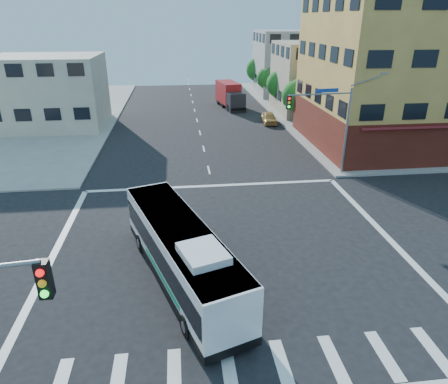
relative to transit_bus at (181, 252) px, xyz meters
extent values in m
plane|color=black|center=(2.57, 2.34, -1.62)|extent=(120.00, 120.00, 0.00)
cube|color=gray|center=(37.57, 37.34, -1.55)|extent=(50.00, 50.00, 0.15)
cube|color=gold|center=(22.57, 20.84, 5.38)|extent=(18.00, 15.00, 14.00)
cube|color=#591E14|center=(22.57, 20.84, 0.38)|extent=(18.09, 15.08, 4.00)
cube|color=tan|center=(19.57, 36.34, 2.88)|extent=(12.00, 10.00, 9.00)
cube|color=#A7A6A1|center=(19.57, 50.34, 3.38)|extent=(12.00, 10.00, 10.00)
cube|color=beige|center=(-14.43, 32.34, 2.38)|extent=(12.00, 10.00, 8.00)
cylinder|color=gray|center=(13.37, 13.14, 1.88)|extent=(0.18, 0.18, 7.00)
cylinder|color=gray|center=(10.87, 12.89, 4.98)|extent=(5.01, 0.62, 0.12)
cube|color=black|center=(8.37, 12.64, 4.48)|extent=(0.32, 0.30, 1.00)
sphere|color=#FF0C0C|center=(8.37, 12.47, 4.78)|extent=(0.20, 0.20, 0.20)
sphere|color=yellow|center=(8.37, 12.47, 4.48)|extent=(0.20, 0.20, 0.20)
sphere|color=#19FF33|center=(8.37, 12.47, 4.18)|extent=(0.20, 0.20, 0.20)
cube|color=navy|center=(11.37, 12.94, 5.23)|extent=(1.80, 0.22, 0.28)
cube|color=gray|center=(15.87, 13.39, 6.38)|extent=(0.50, 0.22, 0.14)
cube|color=black|center=(-3.23, -7.96, 4.48)|extent=(0.32, 0.30, 1.00)
sphere|color=#FF0C0C|center=(-3.23, -8.13, 4.78)|extent=(0.20, 0.20, 0.20)
sphere|color=yellow|center=(-3.23, -8.13, 4.48)|extent=(0.20, 0.20, 0.20)
sphere|color=#19FF33|center=(-3.23, -8.13, 4.18)|extent=(0.20, 0.20, 0.20)
cylinder|color=#3C2915|center=(14.37, 30.34, -0.66)|extent=(0.28, 0.28, 1.92)
sphere|color=#1A5D1B|center=(14.37, 30.34, 1.74)|extent=(3.60, 3.60, 3.60)
sphere|color=#1A5D1B|center=(14.77, 30.04, 2.64)|extent=(2.52, 2.52, 2.52)
cylinder|color=#3C2915|center=(14.37, 38.34, -0.62)|extent=(0.28, 0.28, 1.99)
sphere|color=#1A5D1B|center=(14.37, 38.34, 1.89)|extent=(3.80, 3.80, 3.80)
sphere|color=#1A5D1B|center=(14.77, 38.04, 2.84)|extent=(2.66, 2.66, 2.66)
cylinder|color=#3C2915|center=(14.37, 46.34, -0.68)|extent=(0.28, 0.28, 1.89)
sphere|color=#1A5D1B|center=(14.37, 46.34, 1.63)|extent=(3.40, 3.40, 3.40)
sphere|color=#1A5D1B|center=(14.77, 46.04, 2.48)|extent=(2.38, 2.38, 2.38)
cylinder|color=#3C2915|center=(14.37, 54.34, -0.61)|extent=(0.28, 0.28, 2.03)
sphere|color=#1A5D1B|center=(14.37, 54.34, 2.01)|extent=(4.00, 4.00, 4.00)
sphere|color=#1A5D1B|center=(14.77, 54.04, 3.01)|extent=(2.80, 2.80, 2.80)
cube|color=black|center=(-0.01, 0.02, -1.11)|extent=(5.86, 11.38, 0.42)
cube|color=white|center=(-0.01, 0.02, 0.03)|extent=(5.85, 11.35, 2.66)
cube|color=black|center=(-0.01, 0.02, 0.19)|extent=(5.78, 11.05, 1.16)
cube|color=black|center=(-1.79, 5.26, 0.10)|extent=(2.09, 0.76, 1.26)
cube|color=#E5590C|center=(-1.80, 5.29, 1.03)|extent=(1.70, 0.62, 0.26)
cube|color=white|center=(-0.01, 0.02, 1.30)|extent=(5.73, 11.13, 0.11)
cube|color=white|center=(0.89, -2.63, 1.53)|extent=(2.23, 2.48, 0.34)
cube|color=#037A50|center=(-0.99, -0.81, -0.64)|extent=(1.67, 4.86, 0.26)
cube|color=#037A50|center=(1.28, -0.04, -0.64)|extent=(1.67, 4.86, 0.26)
cylinder|color=black|center=(-2.21, 3.05, -1.14)|extent=(0.58, 1.01, 0.97)
cylinder|color=#99999E|center=(-2.33, 3.01, -1.14)|extent=(0.19, 0.47, 0.48)
cylinder|color=black|center=(-0.10, 3.76, -1.14)|extent=(0.58, 1.01, 0.97)
cylinder|color=#99999E|center=(0.02, 3.81, -1.14)|extent=(0.19, 0.47, 0.48)
cylinder|color=black|center=(0.09, -3.73, -1.14)|extent=(0.58, 1.01, 0.97)
cylinder|color=#99999E|center=(-0.03, -3.77, -1.14)|extent=(0.19, 0.47, 0.48)
cylinder|color=black|center=(2.20, -3.01, -1.14)|extent=(0.58, 1.01, 0.97)
cylinder|color=#99999E|center=(2.32, -2.97, -1.14)|extent=(0.19, 0.47, 0.48)
cube|color=black|center=(8.17, 37.95, -0.38)|extent=(2.53, 2.45, 2.49)
cube|color=black|center=(8.33, 37.05, 0.00)|extent=(1.99, 0.42, 0.96)
cube|color=#AA191C|center=(7.55, 41.53, 0.39)|extent=(3.18, 5.67, 2.87)
cube|color=black|center=(7.75, 40.40, -1.10)|extent=(3.38, 7.90, 0.29)
cylinder|color=black|center=(7.15, 37.97, -1.14)|extent=(0.43, 0.99, 0.96)
cylinder|color=black|center=(9.13, 38.31, -1.14)|extent=(0.43, 0.99, 0.96)
cylinder|color=black|center=(6.67, 40.70, -1.14)|extent=(0.43, 0.99, 0.96)
cylinder|color=black|center=(8.65, 41.05, -1.14)|extent=(0.43, 0.99, 0.96)
cylinder|color=black|center=(6.27, 43.06, -1.14)|extent=(0.43, 0.99, 0.96)
cylinder|color=black|center=(8.25, 43.40, -1.14)|extent=(0.43, 0.99, 0.96)
imported|color=gold|center=(11.23, 30.76, -0.95)|extent=(1.85, 4.03, 1.34)
camera|label=1|loc=(0.12, -16.33, 10.22)|focal=32.00mm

